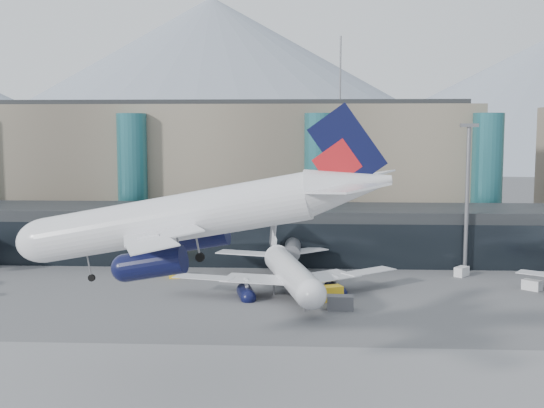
{
  "coord_description": "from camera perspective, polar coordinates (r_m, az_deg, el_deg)",
  "views": [
    {
      "loc": [
        2.45,
        -70.19,
        24.59
      ],
      "look_at": [
        -2.83,
        32.0,
        13.37
      ],
      "focal_mm": 45.0,
      "sensor_mm": 36.0,
      "label": 1
    }
  ],
  "objects": [
    {
      "name": "concourse",
      "position": [
        129.44,
        1.83,
        -2.47
      ],
      "size": [
        170.0,
        27.0,
        10.0
      ],
      "color": "black",
      "rests_on": "ground"
    },
    {
      "name": "veh_d",
      "position": [
        119.5,
        15.58,
        -5.46
      ],
      "size": [
        2.92,
        3.13,
        1.6
      ],
      "primitive_type": "cube",
      "rotation": [
        0.0,
        0.0,
        0.9
      ],
      "color": "silver",
      "rests_on": "ground"
    },
    {
      "name": "veh_c",
      "position": [
        94.59,
        5.72,
        -8.22
      ],
      "size": [
        3.65,
        2.02,
        1.99
      ],
      "primitive_type": "cube",
      "rotation": [
        0.0,
        0.0,
        -0.04
      ],
      "color": "#4C4D51",
      "rests_on": "ground"
    },
    {
      "name": "hero_jet",
      "position": [
        63.52,
        -5.33,
        0.12
      ],
      "size": [
        38.45,
        38.36,
        12.47
      ],
      "rotation": [
        0.0,
        -0.19,
        -0.14
      ],
      "color": "silver",
      "rests_on": "ground"
    },
    {
      "name": "veh_h",
      "position": [
        99.29,
        4.76,
        -7.47
      ],
      "size": [
        4.37,
        3.34,
        2.15
      ],
      "primitive_type": "cube",
      "rotation": [
        0.0,
        0.0,
        0.38
      ],
      "color": "yellow",
      "rests_on": "ground"
    },
    {
      "name": "mountain_ridge",
      "position": [
        450.89,
        4.73,
        8.92
      ],
      "size": [
        910.0,
        400.0,
        110.0
      ],
      "color": "gray",
      "rests_on": "ground"
    },
    {
      "name": "ground",
      "position": [
        74.41,
        0.93,
        -13.04
      ],
      "size": [
        900.0,
        900.0,
        0.0
      ],
      "primitive_type": "plane",
      "color": "#515154",
      "rests_on": "ground"
    },
    {
      "name": "lightmast_mid",
      "position": [
        121.78,
        16.02,
        1.22
      ],
      "size": [
        3.0,
        1.2,
        25.6
      ],
      "color": "slate",
      "rests_on": "ground"
    },
    {
      "name": "terminal_main",
      "position": [
        162.78,
        -6.77,
        2.99
      ],
      "size": [
        130.0,
        30.0,
        31.0
      ],
      "color": "gray",
      "rests_on": "ground"
    },
    {
      "name": "veh_b",
      "position": [
        115.66,
        -8.15,
        -5.67
      ],
      "size": [
        2.14,
        3.05,
        1.62
      ],
      "primitive_type": "cube",
      "rotation": [
        0.0,
        0.0,
        1.73
      ],
      "color": "yellow",
      "rests_on": "ground"
    },
    {
      "name": "jet_parked_mid",
      "position": [
        104.64,
        1.27,
        -4.84
      ],
      "size": [
        35.67,
        36.58,
        11.77
      ],
      "rotation": [
        0.0,
        0.0,
        1.79
      ],
      "color": "silver",
      "rests_on": "ground"
    },
    {
      "name": "teal_towers",
      "position": [
        145.63,
        -3.93,
        2.08
      ],
      "size": [
        116.4,
        19.4,
        46.0
      ],
      "color": "#286A72",
      "rests_on": "ground"
    },
    {
      "name": "veh_g",
      "position": [
        112.78,
        20.92,
        -6.35
      ],
      "size": [
        3.05,
        3.02,
        1.58
      ],
      "primitive_type": "cube",
      "rotation": [
        0.0,
        0.0,
        -0.77
      ],
      "color": "silver",
      "rests_on": "ground"
    }
  ]
}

